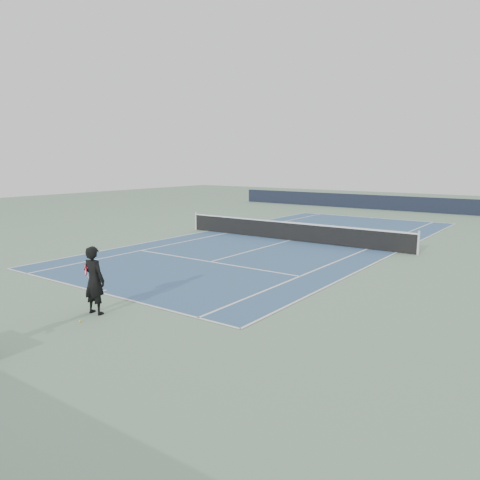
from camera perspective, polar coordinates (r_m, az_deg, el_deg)
The scene contains 6 objects.
ground at distance 24.19m, azimuth 6.09°, elevation -0.07°, with size 80.00×80.00×0.00m, color gray.
court_surface at distance 24.19m, azimuth 6.09°, elevation -0.05°, with size 10.97×23.77×0.01m, color #35567F.
tennis_net at distance 24.11m, azimuth 6.11°, elevation 1.12°, with size 12.90×0.10×1.07m.
windscreen_far at distance 40.50m, azimuth 18.90°, elevation 4.23°, with size 30.00×0.25×1.20m, color black.
tennis_player at distance 13.06m, azimuth -17.37°, elevation -4.69°, with size 0.83×0.58×1.85m.
tennis_ball at distance 12.72m, azimuth -18.93°, elevation -9.35°, with size 0.06×0.06×0.06m, color yellow.
Camera 1 is at (11.87, -20.68, 4.06)m, focal length 35.00 mm.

